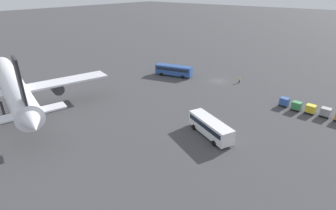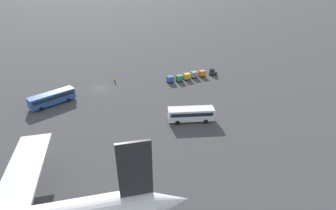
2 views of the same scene
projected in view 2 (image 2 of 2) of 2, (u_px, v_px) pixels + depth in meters
ground_plane at (100, 88)px, 77.62m from camera, size 600.00×600.00×0.00m
shuttle_bus_near at (52, 98)px, 67.69m from camera, size 11.80×5.76×3.25m
shuttle_bus_far at (191, 114)px, 60.37m from camera, size 10.79×6.90×3.21m
baggage_tug at (213, 72)px, 86.72m from camera, size 2.55×1.92×2.10m
worker_person at (115, 80)px, 81.28m from camera, size 0.38×0.38×1.74m
cargo_cart_orange at (202, 73)px, 85.27m from camera, size 2.09×1.80×2.06m
cargo_cart_grey at (194, 74)px, 84.38m from camera, size 2.09×1.80×2.06m
cargo_cart_yellow at (187, 76)px, 82.94m from camera, size 2.09×1.80×2.06m
cargo_cart_green at (179, 78)px, 81.61m from camera, size 2.09×1.80×2.06m
cargo_cart_blue at (170, 79)px, 80.92m from camera, size 2.09×1.80×2.06m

